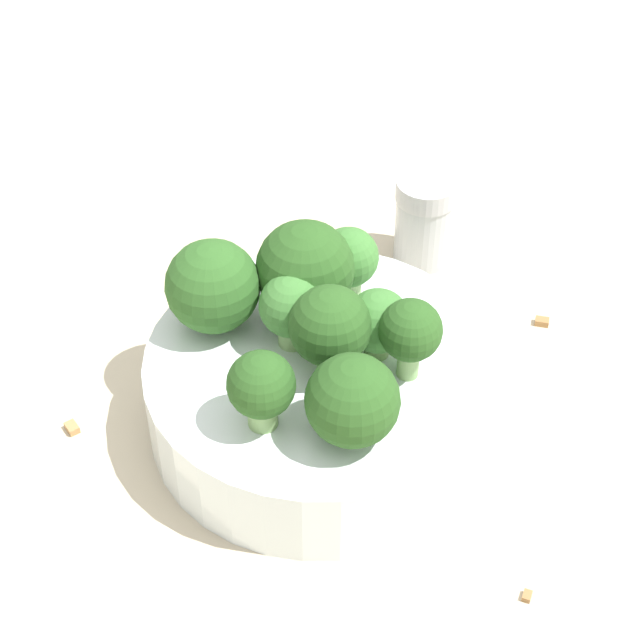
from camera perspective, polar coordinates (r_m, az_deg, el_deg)
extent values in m
plane|color=beige|center=(0.65, 0.00, -5.36)|extent=(3.00, 3.00, 0.00)
cylinder|color=silver|center=(0.63, 0.00, -3.79)|extent=(0.20, 0.20, 0.05)
cylinder|color=#8EB770|center=(0.62, -1.52, -0.46)|extent=(0.02, 0.02, 0.02)
sphere|color=#3D7533|center=(0.60, -1.55, 0.77)|extent=(0.04, 0.04, 0.04)
cylinder|color=#84AD66|center=(0.57, -3.09, -4.72)|extent=(0.02, 0.02, 0.02)
sphere|color=#28511E|center=(0.56, -3.16, -3.46)|extent=(0.04, 0.04, 0.04)
cylinder|color=#84AD66|center=(0.57, 1.71, -5.57)|extent=(0.02, 0.02, 0.02)
sphere|color=#28511E|center=(0.55, 1.74, -4.32)|extent=(0.05, 0.05, 0.05)
cylinder|color=#8EB770|center=(0.63, -5.63, 0.47)|extent=(0.02, 0.02, 0.02)
sphere|color=#2D5B23|center=(0.62, -5.75, 1.81)|extent=(0.06, 0.06, 0.06)
cylinder|color=#84AD66|center=(0.60, 4.74, -1.94)|extent=(0.02, 0.02, 0.03)
sphere|color=#28511E|center=(0.58, 4.86, -0.54)|extent=(0.04, 0.04, 0.04)
cylinder|color=#7A9E5B|center=(0.60, 0.53, -1.75)|extent=(0.02, 0.02, 0.03)
sphere|color=#28511E|center=(0.59, 0.54, -0.32)|extent=(0.05, 0.05, 0.05)
cylinder|color=#7A9E5B|center=(0.64, -0.78, 1.27)|extent=(0.02, 0.02, 0.02)
sphere|color=#28511E|center=(0.62, -0.80, 2.74)|extent=(0.06, 0.06, 0.06)
cylinder|color=#84AD66|center=(0.65, 1.51, 2.25)|extent=(0.02, 0.02, 0.02)
sphere|color=#3D7533|center=(0.64, 1.54, 3.38)|extent=(0.04, 0.04, 0.04)
cylinder|color=#84AD66|center=(0.61, 3.06, -1.15)|extent=(0.02, 0.02, 0.02)
sphere|color=#3D7533|center=(0.60, 3.11, -0.04)|extent=(0.04, 0.04, 0.04)
cylinder|color=#B2B7BC|center=(0.75, 5.54, 4.87)|extent=(0.04, 0.04, 0.05)
cylinder|color=#B7B7BC|center=(0.73, 5.71, 6.91)|extent=(0.04, 0.04, 0.01)
cube|color=olive|center=(0.72, 11.78, 0.05)|extent=(0.01, 0.01, 0.01)
cube|color=tan|center=(0.69, 8.36, -1.93)|extent=(0.01, 0.01, 0.01)
cube|color=tan|center=(0.72, -6.64, 0.16)|extent=(0.01, 0.01, 0.01)
cube|color=olive|center=(0.58, 11.00, -14.16)|extent=(0.01, 0.01, 0.01)
cube|color=#AD7F4C|center=(0.66, -13.12, -5.49)|extent=(0.01, 0.01, 0.01)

